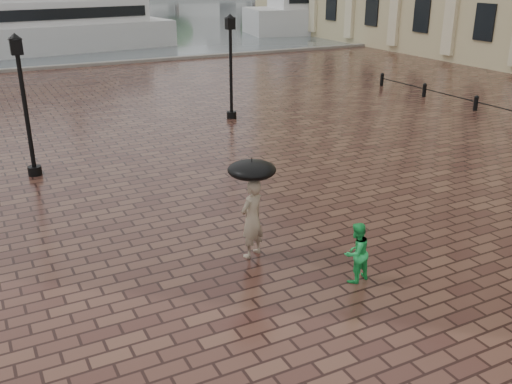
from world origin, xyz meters
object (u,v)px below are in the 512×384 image
street_lamps (35,76)px  child_pedestrian (356,253)px  ferry_far (370,6)px  adult_pedestrian (252,219)px  ferry_near (33,24)px

street_lamps → child_pedestrian: size_ratio=11.33×
street_lamps → child_pedestrian: bearing=-74.8°
child_pedestrian → ferry_far: (33.04, 42.39, 1.92)m
child_pedestrian → street_lamps: bearing=-85.6°
ferry_far → adult_pedestrian: bearing=-119.4°
adult_pedestrian → ferry_far: ferry_far is taller
street_lamps → ferry_far: (37.31, 26.69, 0.28)m
adult_pedestrian → child_pedestrian: 2.55m
child_pedestrian → ferry_far: 53.78m
child_pedestrian → ferry_far: bearing=-138.7°
street_lamps → child_pedestrian: (4.27, -15.70, -1.64)m
street_lamps → adult_pedestrian: street_lamps is taller
street_lamps → ferry_near: 25.43m
child_pedestrian → ferry_near: (-1.17, 40.94, 1.54)m
adult_pedestrian → child_pedestrian: size_ratio=1.40×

